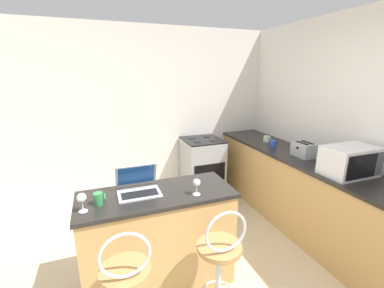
# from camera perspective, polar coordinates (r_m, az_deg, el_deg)

# --- Properties ---
(wall_back) EXTENTS (12.00, 0.06, 2.60)m
(wall_back) POSITION_cam_1_polar(r_m,az_deg,el_deg) (4.03, -9.57, 6.33)
(wall_back) COLOR silver
(wall_back) RESTS_ON ground_plane
(breakfast_bar) EXTENTS (1.34, 0.55, 0.93)m
(breakfast_bar) POSITION_cam_1_polar(r_m,az_deg,el_deg) (2.52, -7.37, -20.24)
(breakfast_bar) COLOR tan
(breakfast_bar) RESTS_ON ground_plane
(counter_right) EXTENTS (0.65, 3.10, 0.93)m
(counter_right) POSITION_cam_1_polar(r_m,az_deg,el_deg) (3.63, 22.67, -9.56)
(counter_right) COLOR tan
(counter_right) RESTS_ON ground_plane
(bar_stool_far) EXTENTS (0.40, 0.40, 1.03)m
(bar_stool_far) POSITION_cam_1_polar(r_m,az_deg,el_deg) (2.19, 6.17, -26.03)
(bar_stool_far) COLOR silver
(bar_stool_far) RESTS_ON ground_plane
(laptop) EXTENTS (0.36, 0.30, 0.23)m
(laptop) POSITION_cam_1_polar(r_m,az_deg,el_deg) (2.31, -11.90, -8.99)
(laptop) COLOR #B7BABF
(laptop) RESTS_ON breakfast_bar
(microwave) EXTENTS (0.53, 0.33, 0.30)m
(microwave) POSITION_cam_1_polar(r_m,az_deg,el_deg) (3.03, 31.66, -3.22)
(microwave) COLOR silver
(microwave) RESTS_ON counter_right
(toaster) EXTENTS (0.22, 0.26, 0.18)m
(toaster) POSITION_cam_1_polar(r_m,az_deg,el_deg) (3.45, 23.64, -1.14)
(toaster) COLOR #9EA3A8
(toaster) RESTS_ON counter_right
(stove_range) EXTENTS (0.58, 0.61, 0.94)m
(stove_range) POSITION_cam_1_polar(r_m,az_deg,el_deg) (4.13, 2.25, -5.23)
(stove_range) COLOR #9EA3A8
(stove_range) RESTS_ON ground_plane
(wine_glass_tall) EXTENTS (0.07, 0.07, 0.15)m
(wine_glass_tall) POSITION_cam_1_polar(r_m,az_deg,el_deg) (2.10, -23.31, -11.09)
(wine_glass_tall) COLOR silver
(wine_glass_tall) RESTS_ON breakfast_bar
(mug_green) EXTENTS (0.09, 0.07, 0.10)m
(mug_green) POSITION_cam_1_polar(r_m,az_deg,el_deg) (2.18, -20.00, -11.35)
(mug_green) COLOR #338447
(mug_green) RESTS_ON breakfast_bar
(mug_blue) EXTENTS (0.10, 0.08, 0.10)m
(mug_blue) POSITION_cam_1_polar(r_m,az_deg,el_deg) (3.74, 17.59, 0.07)
(mug_blue) COLOR #2D51AD
(mug_blue) RESTS_ON counter_right
(wine_glass_short) EXTENTS (0.07, 0.07, 0.14)m
(wine_glass_short) POSITION_cam_1_polar(r_m,az_deg,el_deg) (2.19, 1.05, -8.76)
(wine_glass_short) COLOR silver
(wine_glass_short) RESTS_ON breakfast_bar
(mug_white) EXTENTS (0.10, 0.08, 0.09)m
(mug_white) POSITION_cam_1_polar(r_m,az_deg,el_deg) (4.01, 16.24, 1.13)
(mug_white) COLOR white
(mug_white) RESTS_ON counter_right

